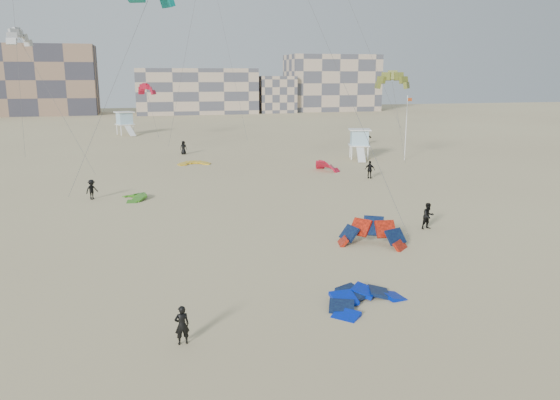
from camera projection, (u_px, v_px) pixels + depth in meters
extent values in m
plane|color=#CEBF8A|center=(258.00, 301.00, 25.44)|extent=(320.00, 320.00, 0.00)
imported|color=black|center=(182.00, 325.00, 21.24)|extent=(0.63, 0.46, 1.60)
imported|color=black|center=(428.00, 216.00, 37.20)|extent=(0.99, 0.83, 1.82)
imported|color=black|center=(92.00, 190.00, 46.10)|extent=(1.26, 1.15, 1.70)
imported|color=black|center=(370.00, 170.00, 55.43)|extent=(1.09, 1.03, 1.81)
imported|color=black|center=(183.00, 148.00, 72.31)|extent=(0.94, 0.66, 1.80)
imported|color=black|center=(367.00, 138.00, 83.56)|extent=(1.41, 1.78, 1.89)
cylinder|color=#3F3F3F|center=(110.00, 95.00, 42.57)|extent=(7.15, 1.83, 15.54)
cylinder|color=#3F3F3F|center=(323.00, 34.00, 41.35)|extent=(2.07, 26.95, 24.63)
cylinder|color=#3F3F3F|center=(57.00, 106.00, 52.89)|extent=(6.66, 5.82, 12.79)
cylinder|color=#3F3F3F|center=(183.00, 69.00, 67.18)|extent=(3.99, 8.26, 20.13)
cylinder|color=#3F3F3F|center=(399.00, 123.00, 58.11)|extent=(1.49, 1.12, 8.60)
cylinder|color=#3F3F3F|center=(376.00, 66.00, 77.21)|extent=(10.03, 0.95, 21.05)
cylinder|color=#3F3F3F|center=(19.00, 73.00, 63.94)|extent=(0.64, 5.58, 18.99)
cylinder|color=#3F3F3F|center=(227.00, 44.00, 79.82)|extent=(4.12, 8.67, 27.42)
cylinder|color=#3F3F3F|center=(153.00, 114.00, 83.56)|extent=(1.40, 5.16, 7.01)
cube|color=white|center=(359.00, 145.00, 68.44)|extent=(3.14, 3.14, 0.13)
cube|color=#9AC0D3|center=(359.00, 137.00, 68.22)|extent=(2.58, 2.58, 1.82)
cube|color=white|center=(360.00, 130.00, 68.00)|extent=(3.26, 3.26, 0.15)
cube|color=white|center=(367.00, 155.00, 66.32)|extent=(1.58, 2.73, 1.50)
cube|color=white|center=(125.00, 124.00, 95.83)|extent=(3.55, 3.55, 0.14)
cube|color=#9AC0D3|center=(124.00, 118.00, 95.60)|extent=(2.92, 2.92, 1.97)
cube|color=white|center=(124.00, 112.00, 95.36)|extent=(3.68, 3.68, 0.16)
cube|color=white|center=(125.00, 131.00, 93.53)|extent=(1.90, 2.97, 1.63)
cylinder|color=white|center=(406.00, 128.00, 66.86)|extent=(0.10, 0.10, 7.88)
cube|color=#CC4A1B|center=(410.00, 100.00, 66.16)|extent=(0.59, 0.02, 0.39)
cube|color=#81634E|center=(41.00, 80.00, 142.92)|extent=(28.00, 14.00, 18.00)
cube|color=tan|center=(196.00, 91.00, 149.34)|extent=(32.00, 16.00, 12.00)
cube|color=tan|center=(332.00, 83.00, 160.30)|extent=(26.00, 14.00, 16.00)
cube|color=tan|center=(275.00, 94.00, 152.91)|extent=(10.00, 10.00, 10.00)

